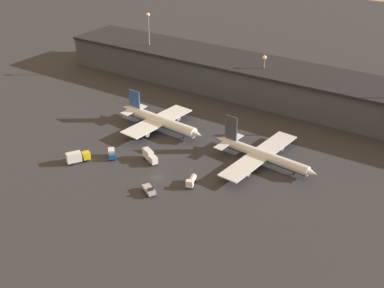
# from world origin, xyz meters

# --- Properties ---
(ground) EXTENTS (600.00, 600.00, 0.00)m
(ground) POSITION_xyz_m (0.00, 0.00, 0.00)
(ground) COLOR #2D2D33
(terminal_building) EXTENTS (196.07, 27.36, 14.30)m
(terminal_building) POSITION_xyz_m (0.00, 76.61, 7.20)
(terminal_building) COLOR #3D424C
(terminal_building) RESTS_ON ground
(airplane_0) EXTENTS (39.28, 31.35, 12.24)m
(airplane_0) POSITION_xyz_m (-19.09, 27.51, 3.39)
(airplane_0) COLOR white
(airplane_0) RESTS_ON ground
(airplane_1) EXTENTS (38.14, 38.10, 13.17)m
(airplane_1) POSITION_xyz_m (23.50, 25.92, 2.94)
(airplane_1) COLOR silver
(airplane_1) RESTS_ON ground
(service_vehicle_0) EXTENTS (4.88, 4.91, 2.89)m
(service_vehicle_0) POSITION_xyz_m (-19.96, 1.63, 1.63)
(service_vehicle_0) COLOR #195199
(service_vehicle_0) RESTS_ON ground
(service_vehicle_1) EXTENTS (5.85, 4.71, 2.66)m
(service_vehicle_1) POSITION_xyz_m (3.38, -8.36, 1.25)
(service_vehicle_1) COLOR #9EA3A8
(service_vehicle_1) RESTS_ON ground
(service_vehicle_2) EXTENTS (5.89, 7.82, 3.91)m
(service_vehicle_2) POSITION_xyz_m (-27.25, -6.87, 2.14)
(service_vehicle_2) COLOR gold
(service_vehicle_2) RESTS_ON ground
(service_vehicle_3) EXTENTS (3.48, 5.63, 2.83)m
(service_vehicle_3) POSITION_xyz_m (11.46, 2.11, 1.62)
(service_vehicle_3) COLOR white
(service_vehicle_3) RESTS_ON ground
(service_vehicle_4) EXTENTS (7.48, 5.05, 3.76)m
(service_vehicle_4) POSITION_xyz_m (-7.97, 6.76, 2.07)
(service_vehicle_4) COLOR white
(service_vehicle_4) RESTS_ON ground
(lamp_post_0) EXTENTS (1.80, 1.80, 29.20)m
(lamp_post_0) POSITION_xyz_m (-58.31, 72.80, 18.20)
(lamp_post_0) COLOR slate
(lamp_post_0) RESTS_ON ground
(lamp_post_1) EXTENTS (1.80, 1.80, 19.70)m
(lamp_post_1) POSITION_xyz_m (0.65, 72.80, 12.93)
(lamp_post_1) COLOR slate
(lamp_post_1) RESTS_ON ground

